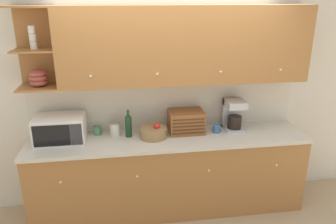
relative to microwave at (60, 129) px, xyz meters
The scene contains 13 objects.
ground_plane 1.64m from the microwave, 11.34° to the left, with size 24.00×24.00×0.00m, color tan.
wall_back 1.25m from the microwave, 12.71° to the left, with size 5.56×0.06×2.60m.
counter_unit 1.35m from the microwave, ahead, with size 3.18×0.64×0.95m.
backsplash_panel 1.23m from the microwave, 11.07° to the left, with size 3.16×0.01×0.60m.
upper_cabinets 1.62m from the microwave, ahead, with size 3.16×0.37×0.83m.
microwave is the anchor object (origin of this frame).
mug_blue_second 0.42m from the microwave, 18.82° to the left, with size 0.10×0.09×0.10m.
storage_canister 0.60m from the microwave, ahead, with size 0.12×0.12×0.16m.
wine_bottle 0.75m from the microwave, ahead, with size 0.07×0.07×0.32m.
fruit_basket 1.02m from the microwave, ahead, with size 0.30×0.30×0.18m.
bread_box 1.42m from the microwave, ahead, with size 0.40×0.30×0.26m.
mug 1.77m from the microwave, ahead, with size 0.09×0.08×0.10m.
coffee_maker 2.00m from the microwave, ahead, with size 0.22×0.27×0.37m.
Camera 1 is at (-0.52, -3.69, 2.48)m, focal length 35.00 mm.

